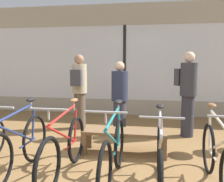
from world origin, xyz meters
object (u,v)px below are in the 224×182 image
at_px(bicycle_far_right, 217,159).
at_px(display_bench, 125,134).
at_px(bicycle_right, 160,159).
at_px(customer_mid_floor, 120,98).
at_px(bicycle_center_left, 65,148).
at_px(bicycle_left, 18,146).
at_px(customer_by_window, 79,89).
at_px(customer_near_rack, 188,91).
at_px(bicycle_center_right, 113,153).

distance_m(bicycle_far_right, display_bench, 1.62).
height_order(bicycle_far_right, display_bench, bicycle_far_right).
distance_m(bicycle_right, customer_mid_floor, 2.22).
height_order(bicycle_center_left, bicycle_right, bicycle_center_left).
distance_m(bicycle_right, display_bench, 1.23).
bearing_deg(display_bench, customer_mid_floor, 103.19).
bearing_deg(customer_mid_floor, bicycle_left, -119.64).
bearing_deg(bicycle_right, bicycle_center_left, 175.45).
distance_m(bicycle_left, bicycle_center_left, 0.65).
height_order(bicycle_left, customer_by_window, customer_by_window).
bearing_deg(customer_near_rack, customer_by_window, 175.76).
bearing_deg(customer_mid_floor, customer_near_rack, 11.47).
height_order(bicycle_center_left, bicycle_far_right, bicycle_center_left).
height_order(customer_near_rack, customer_mid_floor, customer_near_rack).
xyz_separation_m(bicycle_right, customer_near_rack, (0.59, 2.31, 0.58)).
height_order(bicycle_center_right, display_bench, bicycle_center_right).
relative_size(bicycle_left, bicycle_right, 1.02).
xyz_separation_m(bicycle_center_right, display_bench, (0.01, 1.08, -0.07)).
xyz_separation_m(bicycle_far_right, customer_mid_floor, (-1.48, 1.96, 0.42)).
xyz_separation_m(bicycle_center_left, bicycle_center_right, (0.69, -0.09, 0.01)).
bearing_deg(bicycle_center_right, customer_by_window, 116.14).
bearing_deg(bicycle_left, customer_mid_floor, 60.36).
bearing_deg(bicycle_center_left, bicycle_left, -174.94).
relative_size(bicycle_center_left, customer_mid_floor, 1.13).
relative_size(bicycle_right, display_bench, 1.20).
xyz_separation_m(bicycle_far_right, customer_by_window, (-2.48, 2.42, 0.54)).
bearing_deg(customer_near_rack, display_bench, -133.61).
distance_m(bicycle_left, customer_by_window, 2.50).
height_order(bicycle_center_left, display_bench, bicycle_center_left).
height_order(bicycle_far_right, customer_near_rack, customer_near_rack).
relative_size(display_bench, customer_by_window, 0.81).
height_order(bicycle_left, bicycle_right, bicycle_left).
bearing_deg(bicycle_center_left, display_bench, 54.61).
relative_size(bicycle_left, customer_by_window, 1.00).
xyz_separation_m(bicycle_center_left, display_bench, (0.70, 0.99, -0.06)).
distance_m(display_bench, customer_by_window, 1.95).
distance_m(bicycle_right, customer_by_window, 3.12).
bearing_deg(bicycle_center_right, bicycle_left, 178.50).
relative_size(bicycle_center_right, customer_near_rack, 1.01).
xyz_separation_m(bicycle_center_left, customer_by_window, (-0.53, 2.38, 0.54)).
relative_size(bicycle_left, customer_near_rack, 0.97).
xyz_separation_m(bicycle_left, bicycle_center_right, (1.34, -0.03, 0.00)).
bearing_deg(bicycle_far_right, customer_mid_floor, 126.93).
bearing_deg(customer_by_window, bicycle_right, -54.14).
bearing_deg(display_bench, bicycle_right, -62.33).
relative_size(bicycle_right, customer_by_window, 0.98).
relative_size(customer_near_rack, customer_mid_floor, 1.13).
height_order(bicycle_right, display_bench, bicycle_right).
bearing_deg(bicycle_far_right, bicycle_center_right, -177.48).
distance_m(bicycle_center_right, bicycle_right, 0.58).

